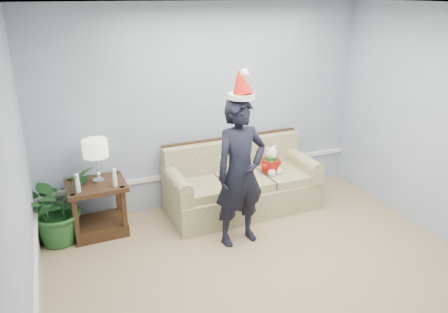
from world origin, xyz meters
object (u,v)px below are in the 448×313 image
Objects in this scene: man at (240,173)px; teddy_bear at (271,163)px; houseplant at (57,206)px; side_table at (99,214)px; table_lamp at (95,150)px; sofa at (240,186)px.

teddy_bear is at bearing 34.34° from man.
side_table is at bearing 1.95° from houseplant.
table_lamp is 0.30× the size of man.
man reaches higher than table_lamp.
houseplant is at bearing -173.58° from table_lamp.
man reaches higher than houseplant.
sofa is 1.88m from side_table.
houseplant is 2.17m from man.
side_table is at bearing 144.50° from man.
side_table is 1.33× the size of table_lamp.
houseplant reaches higher than teddy_bear.
table_lamp is (0.04, 0.04, 0.81)m from side_table.
man is at bearing -30.05° from table_lamp.
sofa reaches higher than houseplant.
side_table is at bearing -137.61° from table_lamp.
side_table is 2.31m from teddy_bear.
side_table is 0.81m from table_lamp.
table_lamp is at bearing 6.42° from houseplant.
sofa reaches higher than side_table.
man reaches higher than teddy_bear.
table_lamp reaches higher than houseplant.
sofa is 2.20× the size of houseplant.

